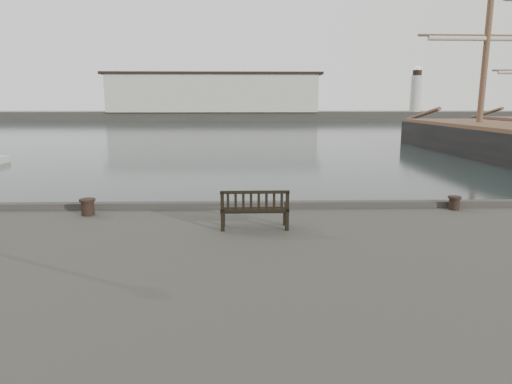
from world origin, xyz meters
TOP-DOWN VIEW (x-y plane):
  - ground at (0.00, 0.00)m, footprint 400.00×400.00m
  - breakwater at (-4.56, 92.00)m, footprint 140.00×9.50m
  - bench at (-1.04, -2.27)m, footprint 1.63×0.58m
  - bollard_left at (-5.50, -0.85)m, footprint 0.48×0.48m
  - bollard_right at (4.65, -0.50)m, footprint 0.41×0.41m

SIDE VIEW (x-z plane):
  - ground at x=0.00m, z-range 0.00..0.00m
  - bollard_right at x=4.65m, z-range 1.56..1.94m
  - bollard_left at x=-5.50m, z-range 1.56..2.01m
  - bench at x=-1.04m, z-range 1.39..2.33m
  - breakwater at x=-4.56m, z-range -1.80..10.40m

